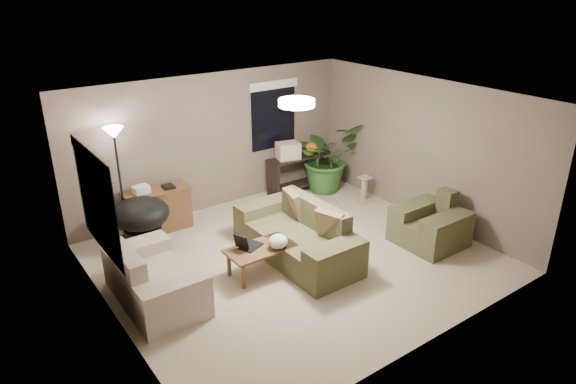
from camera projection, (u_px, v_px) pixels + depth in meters
room_shell at (296, 184)px, 7.46m from camera, size 5.50×5.50×5.50m
main_sofa at (299, 239)px, 7.91m from camera, size 0.95×2.20×0.85m
throw_pillows at (312, 214)px, 7.91m from camera, size 0.36×1.40×0.47m
loveseat at (153, 281)px, 6.80m from camera, size 0.90×1.60×0.85m
armchair at (430, 226)px, 8.30m from camera, size 0.95×1.00×0.85m
coffee_table at (261, 251)px, 7.43m from camera, size 1.00×0.55×0.42m
laptop at (247, 244)px, 7.37m from camera, size 0.43×0.34×0.24m
plastic_bag at (278, 241)px, 7.36m from camera, size 0.34×0.31×0.20m
desk at (158, 210)px, 8.70m from camera, size 1.10×0.50×0.75m
desk_papers at (147, 189)px, 8.45m from camera, size 0.68×0.27×0.12m
console_table at (298, 171)px, 10.27m from camera, size 1.30×0.40×0.75m
pumpkin at (312, 147)px, 10.29m from camera, size 0.30×0.30×0.23m
cardboard_box at (288, 151)px, 9.95m from camera, size 0.49×0.42×0.32m
papasan_chair at (141, 218)px, 8.19m from camera, size 1.08×1.08×0.80m
floor_lamp at (115, 147)px, 7.94m from camera, size 0.32×0.32×1.91m
ceiling_fixture at (297, 103)px, 7.00m from camera, size 0.50×0.50×0.10m
houseplant at (326, 164)px, 10.32m from camera, size 1.26×1.40×1.09m
cat_scratching_post at (364, 191)px, 9.90m from camera, size 0.32×0.32×0.50m
window_left at (94, 184)px, 6.01m from camera, size 0.05×1.56×1.33m
window_back at (274, 104)px, 9.80m from camera, size 1.06×0.05×1.33m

